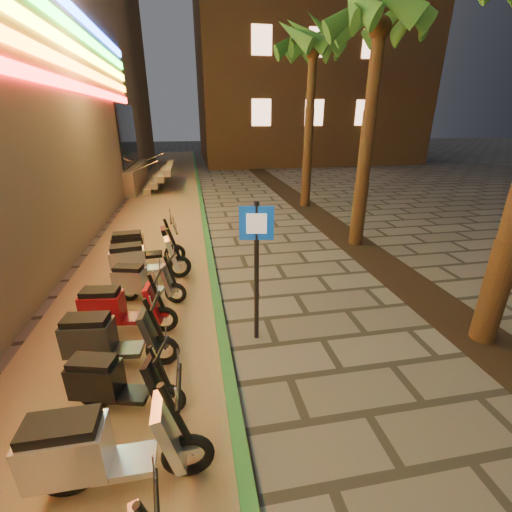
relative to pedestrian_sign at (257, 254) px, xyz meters
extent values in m
plane|color=#474442|center=(0.30, -2.76, -1.59)|extent=(120.00, 120.00, 0.00)
cube|color=#8C7251|center=(-2.30, 7.24, -1.59)|extent=(3.40, 60.00, 0.01)
cube|color=#276933|center=(-0.60, 7.24, -1.54)|extent=(0.18, 60.00, 0.10)
cube|color=black|center=(3.90, 2.24, -1.58)|extent=(1.20, 40.00, 0.02)
cube|color=black|center=(-4.15, 15.24, 1.21)|extent=(0.08, 5.00, 3.00)
cube|color=gray|center=(-6.20, 15.24, -0.99)|extent=(5.00, 6.00, 1.20)
cube|color=#FF1414|center=(-4.15, 3.24, 2.91)|extent=(0.06, 26.00, 0.28)
cube|color=orange|center=(-4.15, 3.24, 3.46)|extent=(0.06, 26.00, 0.28)
cube|color=yellow|center=(-4.15, 3.24, 4.01)|extent=(0.06, 26.00, 0.28)
cube|color=gray|center=(-3.20, 15.24, -1.44)|extent=(0.35, 5.00, 0.30)
cube|color=gray|center=(-2.85, 15.24, -1.14)|extent=(0.35, 5.00, 0.30)
cube|color=gray|center=(-2.50, 15.24, -0.84)|extent=(0.35, 5.00, 0.30)
cube|color=gray|center=(-2.15, 15.24, -0.54)|extent=(0.35, 5.00, 0.30)
cylinder|color=silver|center=(-3.60, 13.24, -0.34)|extent=(2.09, 0.06, 0.81)
cylinder|color=silver|center=(-3.60, 17.24, -0.34)|extent=(2.09, 0.06, 0.81)
cube|color=brown|center=(9.30, 29.24, 10.91)|extent=(18.00, 16.00, 25.00)
cube|color=#F3B185|center=(4.30, 21.21, 2.41)|extent=(1.40, 0.06, 1.80)
cube|color=#F3B185|center=(8.30, 21.21, 2.41)|extent=(1.40, 0.06, 1.80)
cube|color=#F3B185|center=(12.30, 21.21, 2.41)|extent=(1.40, 0.06, 1.80)
cube|color=#F3B185|center=(4.30, 21.21, 6.91)|extent=(1.40, 0.06, 1.80)
cube|color=#F3B185|center=(8.30, 21.21, 6.91)|extent=(1.40, 0.06, 1.80)
cube|color=#F3B185|center=(12.30, 21.21, 6.91)|extent=(1.40, 0.06, 1.80)
cylinder|color=#472D19|center=(3.90, 4.24, 1.26)|extent=(0.40, 0.40, 5.70)
sphere|color=#472D19|center=(3.90, 4.24, 4.11)|extent=(0.56, 0.56, 0.56)
cone|color=#254E18|center=(4.79, 4.24, 4.56)|extent=(0.60, 1.93, 1.52)
cone|color=#254E18|center=(4.58, 4.81, 4.56)|extent=(1.70, 1.86, 1.52)
cone|color=#254E18|center=(4.06, 5.11, 4.56)|extent=(2.00, 0.93, 1.52)
cone|color=#254E18|center=(3.46, 5.01, 4.56)|extent=(1.97, 1.48, 1.52)
cone|color=#254E18|center=(3.07, 4.54, 4.56)|extent=(1.22, 2.02, 1.52)
cone|color=#254E18|center=(3.07, 3.94, 4.56)|extent=(1.22, 2.02, 1.52)
cone|color=#254E18|center=(4.58, 3.67, 4.56)|extent=(1.70, 1.86, 1.52)
cylinder|color=#472D19|center=(3.90, 9.24, 1.38)|extent=(0.40, 0.40, 5.95)
sphere|color=#472D19|center=(3.90, 9.24, 4.36)|extent=(0.56, 0.56, 0.56)
cone|color=#254E18|center=(4.79, 9.24, 4.81)|extent=(0.60, 1.93, 1.52)
cone|color=#254E18|center=(4.58, 9.81, 4.81)|extent=(1.70, 1.86, 1.52)
cone|color=#254E18|center=(4.06, 10.11, 4.81)|extent=(2.00, 0.93, 1.52)
cone|color=#254E18|center=(3.46, 10.01, 4.81)|extent=(1.97, 1.48, 1.52)
cone|color=#254E18|center=(3.07, 9.54, 4.81)|extent=(1.22, 2.02, 1.52)
cone|color=#254E18|center=(3.07, 8.94, 4.81)|extent=(1.22, 2.02, 1.52)
cone|color=#254E18|center=(3.46, 8.47, 4.81)|extent=(1.97, 1.48, 1.52)
cone|color=#254E18|center=(4.06, 8.37, 4.81)|extent=(2.00, 0.93, 1.52)
cone|color=#254E18|center=(4.58, 8.67, 4.81)|extent=(1.70, 1.86, 1.52)
cylinder|color=black|center=(0.00, 0.01, -0.36)|extent=(0.08, 0.08, 2.46)
cube|color=#0C40A6|center=(0.00, -0.01, 0.52)|extent=(0.54, 0.13, 0.54)
cube|color=white|center=(-0.01, -0.03, 0.52)|extent=(0.31, 0.08, 0.31)
cylinder|color=black|center=(-1.35, -3.27, -0.57)|extent=(0.11, 0.53, 0.04)
torus|color=black|center=(-2.40, -2.34, -1.31)|extent=(0.57, 0.11, 0.57)
cylinder|color=silver|center=(-2.40, -2.34, -1.31)|extent=(0.15, 0.11, 0.15)
torus|color=black|center=(-1.18, -2.34, -1.31)|extent=(0.57, 0.11, 0.57)
cylinder|color=silver|center=(-1.18, -2.34, -1.31)|extent=(0.15, 0.11, 0.15)
cube|color=silver|center=(-1.80, -2.34, -1.26)|extent=(0.60, 0.37, 0.09)
cube|color=silver|center=(-2.32, -2.34, -0.99)|extent=(0.77, 0.42, 0.55)
cube|color=black|center=(-2.32, -2.34, -0.67)|extent=(0.68, 0.35, 0.13)
cube|color=silver|center=(-1.33, -2.34, -0.93)|extent=(0.29, 0.44, 0.77)
cylinder|color=black|center=(-1.25, -2.34, -0.71)|extent=(0.30, 0.08, 0.81)
cylinder|color=black|center=(-1.20, -2.34, -0.36)|extent=(0.05, 0.64, 0.05)
cube|color=silver|center=(-1.18, -2.34, -1.17)|extent=(0.24, 0.15, 0.07)
torus|color=black|center=(-2.40, -1.18, -1.36)|extent=(0.48, 0.21, 0.47)
cylinder|color=silver|center=(-2.40, -1.18, -1.36)|extent=(0.14, 0.12, 0.13)
torus|color=black|center=(-1.43, -1.44, -1.36)|extent=(0.48, 0.21, 0.47)
cylinder|color=silver|center=(-1.43, -1.44, -1.36)|extent=(0.14, 0.12, 0.13)
cube|color=black|center=(-1.93, -1.31, -1.32)|extent=(0.56, 0.42, 0.07)
cube|color=black|center=(-2.33, -1.20, -1.10)|extent=(0.70, 0.49, 0.45)
cube|color=black|center=(-2.33, -1.20, -0.83)|extent=(0.61, 0.42, 0.11)
cube|color=black|center=(-1.55, -1.40, -1.05)|extent=(0.32, 0.41, 0.63)
cylinder|color=black|center=(-1.49, -1.42, -0.87)|extent=(0.25, 0.12, 0.67)
cylinder|color=black|center=(-1.45, -1.43, -0.58)|extent=(0.17, 0.52, 0.04)
cube|color=black|center=(-1.43, -1.44, -1.25)|extent=(0.22, 0.17, 0.05)
torus|color=black|center=(-2.70, -0.31, -1.33)|extent=(0.54, 0.16, 0.53)
cylinder|color=silver|center=(-2.70, -0.31, -1.33)|extent=(0.15, 0.12, 0.14)
torus|color=black|center=(-1.57, -0.44, -1.33)|extent=(0.54, 0.16, 0.53)
cylinder|color=silver|center=(-1.57, -0.44, -1.33)|extent=(0.15, 0.12, 0.14)
cube|color=#232628|center=(-2.15, -0.37, -1.29)|extent=(0.60, 0.41, 0.08)
cube|color=#232628|center=(-2.62, -0.32, -1.03)|extent=(0.75, 0.47, 0.51)
cube|color=black|center=(-2.62, -0.32, -0.73)|extent=(0.67, 0.40, 0.12)
cube|color=#232628|center=(-1.71, -0.42, -0.98)|extent=(0.32, 0.44, 0.72)
cylinder|color=black|center=(-1.64, -0.43, -0.78)|extent=(0.29, 0.10, 0.76)
cylinder|color=black|center=(-1.59, -0.44, -0.45)|extent=(0.11, 0.59, 0.04)
cube|color=#232628|center=(-1.57, -0.44, -1.20)|extent=(0.24, 0.17, 0.06)
torus|color=black|center=(-2.71, 0.63, -1.33)|extent=(0.53, 0.17, 0.52)
cylinder|color=silver|center=(-2.71, 0.63, -1.33)|extent=(0.15, 0.12, 0.14)
torus|color=black|center=(-1.61, 0.48, -1.33)|extent=(0.53, 0.17, 0.52)
cylinder|color=silver|center=(-1.61, 0.48, -1.33)|extent=(0.15, 0.12, 0.14)
cube|color=maroon|center=(-2.17, 0.56, -1.29)|extent=(0.59, 0.41, 0.08)
cube|color=maroon|center=(-2.63, 0.62, -1.04)|extent=(0.74, 0.46, 0.50)
cube|color=black|center=(-2.63, 0.62, -0.76)|extent=(0.65, 0.39, 0.12)
cube|color=maroon|center=(-1.75, 0.50, -0.99)|extent=(0.31, 0.43, 0.70)
cylinder|color=black|center=(-1.68, 0.49, -0.80)|extent=(0.28, 0.10, 0.74)
cylinder|color=black|center=(-1.63, 0.49, -0.48)|extent=(0.12, 0.58, 0.04)
cube|color=maroon|center=(-1.61, 0.48, -1.21)|extent=(0.23, 0.17, 0.06)
torus|color=black|center=(-2.42, 1.78, -1.35)|extent=(0.48, 0.21, 0.47)
cylinder|color=silver|center=(-2.42, 1.78, -1.35)|extent=(0.15, 0.12, 0.13)
torus|color=black|center=(-1.44, 1.51, -1.35)|extent=(0.48, 0.21, 0.47)
cylinder|color=silver|center=(-1.44, 1.51, -1.35)|extent=(0.15, 0.12, 0.13)
cube|color=#97969D|center=(-1.94, 1.65, -1.32)|extent=(0.56, 0.43, 0.07)
cube|color=#97969D|center=(-2.35, 1.76, -1.09)|extent=(0.71, 0.50, 0.46)
cube|color=black|center=(-2.35, 1.76, -0.83)|extent=(0.62, 0.43, 0.11)
cube|color=#97969D|center=(-1.56, 1.54, -1.04)|extent=(0.33, 0.42, 0.64)
cylinder|color=black|center=(-1.50, 1.53, -0.86)|extent=(0.26, 0.13, 0.67)
cylinder|color=black|center=(-1.46, 1.52, -0.57)|extent=(0.18, 0.52, 0.04)
cube|color=#97969D|center=(-1.44, 1.51, -1.25)|extent=(0.23, 0.18, 0.05)
torus|color=black|center=(-2.59, 2.57, -1.31)|extent=(0.58, 0.20, 0.57)
cylinder|color=silver|center=(-2.59, 2.57, -1.31)|extent=(0.17, 0.13, 0.15)
torus|color=black|center=(-1.38, 2.76, -1.31)|extent=(0.58, 0.20, 0.57)
cylinder|color=silver|center=(-1.38, 2.76, -1.31)|extent=(0.17, 0.13, 0.15)
cube|color=silver|center=(-2.00, 2.66, -1.26)|extent=(0.65, 0.46, 0.09)
cube|color=silver|center=(-2.50, 2.58, -0.99)|extent=(0.82, 0.53, 0.55)
cube|color=black|center=(-2.50, 2.58, -0.67)|extent=(0.72, 0.45, 0.13)
cube|color=silver|center=(-1.53, 2.73, -0.93)|extent=(0.36, 0.48, 0.77)
cylinder|color=black|center=(-1.45, 2.75, -0.72)|extent=(0.31, 0.12, 0.81)
cylinder|color=black|center=(-1.40, 2.75, -0.37)|extent=(0.15, 0.63, 0.05)
cube|color=silver|center=(-1.38, 2.76, -1.18)|extent=(0.26, 0.19, 0.07)
torus|color=black|center=(-2.73, 3.56, -1.31)|extent=(0.57, 0.15, 0.56)
cylinder|color=silver|center=(-2.73, 3.56, -1.31)|extent=(0.16, 0.12, 0.15)
torus|color=black|center=(-1.52, 3.66, -1.31)|extent=(0.57, 0.15, 0.56)
cylinder|color=silver|center=(-1.52, 3.66, -1.31)|extent=(0.16, 0.12, 0.15)
cube|color=black|center=(-2.13, 3.61, -1.27)|extent=(0.62, 0.41, 0.09)
cube|color=black|center=(-2.64, 3.57, -1.00)|extent=(0.79, 0.47, 0.54)
cube|color=black|center=(-2.64, 3.57, -0.68)|extent=(0.70, 0.40, 0.13)
cube|color=black|center=(-1.67, 3.64, -0.94)|extent=(0.32, 0.45, 0.76)
cylinder|color=black|center=(-1.60, 3.65, -0.73)|extent=(0.30, 0.10, 0.80)
cylinder|color=black|center=(-1.54, 3.66, -0.38)|extent=(0.10, 0.63, 0.05)
cube|color=black|center=(-1.52, 3.66, -1.18)|extent=(0.25, 0.17, 0.06)
camera|label=1|loc=(-0.93, -5.01, 2.03)|focal=24.00mm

